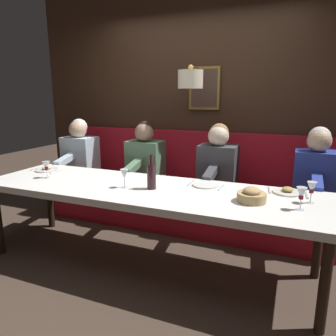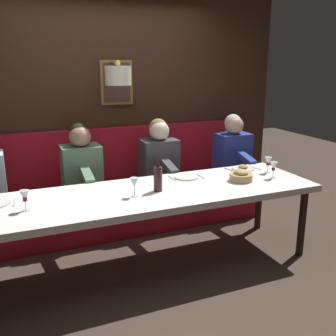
{
  "view_description": "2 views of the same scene",
  "coord_description": "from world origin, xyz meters",
  "px_view_note": "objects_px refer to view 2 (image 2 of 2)",
  "views": [
    {
      "loc": [
        -2.37,
        -1.18,
        1.52
      ],
      "look_at": [
        0.05,
        -0.19,
        0.92
      ],
      "focal_mm": 33.61,
      "sensor_mm": 36.0,
      "label": 1
    },
    {
      "loc": [
        -3.02,
        1.09,
        1.84
      ],
      "look_at": [
        0.05,
        -0.19,
        0.92
      ],
      "focal_mm": 41.1,
      "sensor_mm": 36.0,
      "label": 2
    }
  ],
  "objects_px": {
    "diner_nearest": "(233,149)",
    "wine_glass_3": "(134,183)",
    "dining_table": "(150,197)",
    "wine_bottle": "(158,178)",
    "bread_bowl": "(241,176)",
    "wine_glass_1": "(268,162)",
    "wine_glass_0": "(274,167)",
    "diner_middle": "(81,164)",
    "wine_glass_2": "(25,197)",
    "diner_near": "(159,157)"
  },
  "relations": [
    {
      "from": "diner_nearest",
      "to": "wine_glass_3",
      "type": "relative_size",
      "value": 4.82
    },
    {
      "from": "diner_nearest",
      "to": "wine_glass_3",
      "type": "distance_m",
      "value": 1.83
    },
    {
      "from": "dining_table",
      "to": "wine_bottle",
      "type": "height_order",
      "value": "wine_bottle"
    },
    {
      "from": "bread_bowl",
      "to": "wine_glass_1",
      "type": "bearing_deg",
      "value": -71.6
    },
    {
      "from": "wine_glass_0",
      "to": "wine_glass_3",
      "type": "xyz_separation_m",
      "value": [
        0.01,
        1.42,
        0.0
      ]
    },
    {
      "from": "diner_middle",
      "to": "bread_bowl",
      "type": "distance_m",
      "value": 1.63
    },
    {
      "from": "dining_table",
      "to": "diner_nearest",
      "type": "bearing_deg",
      "value": -57.58
    },
    {
      "from": "diner_middle",
      "to": "wine_glass_2",
      "type": "distance_m",
      "value": 1.12
    },
    {
      "from": "wine_glass_0",
      "to": "bread_bowl",
      "type": "relative_size",
      "value": 0.75
    },
    {
      "from": "diner_near",
      "to": "wine_bottle",
      "type": "height_order",
      "value": "diner_near"
    },
    {
      "from": "wine_glass_0",
      "to": "diner_near",
      "type": "bearing_deg",
      "value": 40.29
    },
    {
      "from": "diner_near",
      "to": "wine_glass_1",
      "type": "distance_m",
      "value": 1.19
    },
    {
      "from": "diner_nearest",
      "to": "diner_middle",
      "type": "relative_size",
      "value": 1.0
    },
    {
      "from": "dining_table",
      "to": "wine_glass_3",
      "type": "xyz_separation_m",
      "value": [
        -0.07,
        0.17,
        0.17
      ]
    },
    {
      "from": "dining_table",
      "to": "diner_middle",
      "type": "bearing_deg",
      "value": 26.39
    },
    {
      "from": "dining_table",
      "to": "wine_glass_3",
      "type": "height_order",
      "value": "wine_glass_3"
    },
    {
      "from": "wine_glass_1",
      "to": "wine_bottle",
      "type": "bearing_deg",
      "value": 95.18
    },
    {
      "from": "diner_nearest",
      "to": "diner_middle",
      "type": "distance_m",
      "value": 1.83
    },
    {
      "from": "diner_middle",
      "to": "wine_glass_3",
      "type": "bearing_deg",
      "value": -164.29
    },
    {
      "from": "bread_bowl",
      "to": "diner_middle",
      "type": "bearing_deg",
      "value": 55.53
    },
    {
      "from": "dining_table",
      "to": "diner_nearest",
      "type": "relative_size",
      "value": 3.86
    },
    {
      "from": "wine_bottle",
      "to": "diner_nearest",
      "type": "bearing_deg",
      "value": -55.76
    },
    {
      "from": "dining_table",
      "to": "wine_glass_0",
      "type": "xyz_separation_m",
      "value": [
        -0.09,
        -1.25,
        0.17
      ]
    },
    {
      "from": "wine_glass_0",
      "to": "wine_glass_3",
      "type": "height_order",
      "value": "same"
    },
    {
      "from": "diner_middle",
      "to": "bread_bowl",
      "type": "height_order",
      "value": "diner_middle"
    },
    {
      "from": "diner_nearest",
      "to": "wine_bottle",
      "type": "relative_size",
      "value": 2.64
    },
    {
      "from": "diner_nearest",
      "to": "wine_glass_0",
      "type": "height_order",
      "value": "diner_nearest"
    },
    {
      "from": "wine_glass_1",
      "to": "diner_nearest",
      "type": "bearing_deg",
      "value": -4.94
    },
    {
      "from": "dining_table",
      "to": "diner_middle",
      "type": "relative_size",
      "value": 3.86
    },
    {
      "from": "dining_table",
      "to": "wine_bottle",
      "type": "relative_size",
      "value": 10.19
    },
    {
      "from": "diner_nearest",
      "to": "wine_glass_2",
      "type": "height_order",
      "value": "diner_nearest"
    },
    {
      "from": "wine_bottle",
      "to": "dining_table",
      "type": "bearing_deg",
      "value": 74.13
    },
    {
      "from": "diner_near",
      "to": "wine_glass_2",
      "type": "distance_m",
      "value": 1.75
    },
    {
      "from": "dining_table",
      "to": "wine_glass_2",
      "type": "height_order",
      "value": "wine_glass_2"
    },
    {
      "from": "wine_glass_2",
      "to": "wine_glass_0",
      "type": "bearing_deg",
      "value": -90.51
    },
    {
      "from": "diner_near",
      "to": "wine_glass_3",
      "type": "distance_m",
      "value": 1.13
    },
    {
      "from": "wine_glass_1",
      "to": "bread_bowl",
      "type": "distance_m",
      "value": 0.44
    },
    {
      "from": "wine_bottle",
      "to": "wine_glass_2",
      "type": "bearing_deg",
      "value": 92.47
    },
    {
      "from": "dining_table",
      "to": "bread_bowl",
      "type": "height_order",
      "value": "bread_bowl"
    },
    {
      "from": "diner_near",
      "to": "wine_glass_1",
      "type": "bearing_deg",
      "value": -131.38
    },
    {
      "from": "bread_bowl",
      "to": "diner_nearest",
      "type": "bearing_deg",
      "value": -27.47
    },
    {
      "from": "diner_near",
      "to": "wine_glass_0",
      "type": "height_order",
      "value": "diner_near"
    },
    {
      "from": "diner_nearest",
      "to": "bread_bowl",
      "type": "height_order",
      "value": "diner_nearest"
    },
    {
      "from": "wine_glass_1",
      "to": "dining_table",
      "type": "bearing_deg",
      "value": 94.12
    },
    {
      "from": "diner_nearest",
      "to": "wine_glass_1",
      "type": "height_order",
      "value": "diner_nearest"
    },
    {
      "from": "wine_glass_2",
      "to": "diner_middle",
      "type": "bearing_deg",
      "value": -32.31
    },
    {
      "from": "wine_glass_1",
      "to": "bread_bowl",
      "type": "relative_size",
      "value": 0.75
    },
    {
      "from": "wine_glass_1",
      "to": "wine_glass_2",
      "type": "height_order",
      "value": "same"
    },
    {
      "from": "wine_glass_1",
      "to": "diner_near",
      "type": "bearing_deg",
      "value": 48.62
    },
    {
      "from": "dining_table",
      "to": "diner_near",
      "type": "xyz_separation_m",
      "value": [
        0.88,
        -0.43,
        0.13
      ]
    }
  ]
}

